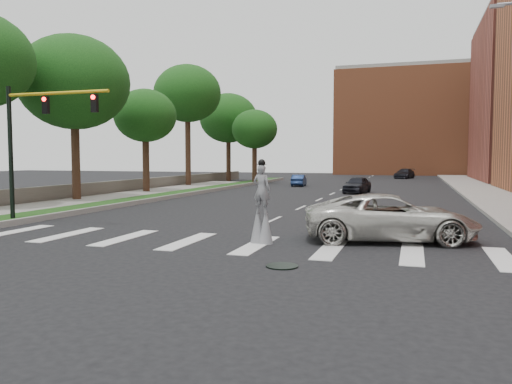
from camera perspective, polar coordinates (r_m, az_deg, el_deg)
name	(u,v)px	position (r m, az deg, el deg)	size (l,w,h in m)	color
ground_plane	(210,248)	(16.77, -5.28, -6.42)	(160.00, 160.00, 0.00)	black
grass_median	(174,194)	(39.60, -9.37, -0.26)	(2.00, 60.00, 0.25)	#163D11
median_curb	(186,194)	(39.14, -8.00, -0.27)	(0.20, 60.00, 0.28)	gray
sidewalk_left	(55,205)	(32.88, -22.03, -1.42)	(4.00, 60.00, 0.18)	gray
sidewalk_right	(500,197)	(40.75, 26.12, -0.54)	(5.00, 90.00, 0.18)	gray
stone_wall	(126,186)	(44.03, -14.58, 0.64)	(0.50, 56.00, 1.10)	#57534A
manhole	(282,266)	(13.96, 2.99, -8.45)	(0.90, 0.90, 0.04)	black
building_backdrop	(413,123)	(93.38, 17.46, 7.48)	(26.00, 14.00, 18.00)	#B65F39
traffic_signal	(32,132)	(24.39, -24.23, 6.29)	(5.30, 0.23, 6.20)	black
stilt_performer	(262,210)	(17.47, 0.65, -2.12)	(0.84, 0.57, 2.96)	#341F14
suv_crossing	(390,217)	(18.68, 15.11, -2.83)	(2.83, 6.14, 1.71)	beige
car_near	(357,185)	(42.96, 11.48, 0.83)	(1.68, 4.19, 1.43)	black
car_mid	(299,180)	(52.54, 4.93, 1.33)	(1.26, 3.63, 1.19)	navy
car_far	(404,174)	(74.11, 16.61, 2.03)	(1.95, 4.80, 1.39)	black
tree_2	(74,83)	(36.41, -20.10, 11.64)	(7.41, 7.41, 11.20)	#341F14
tree_3	(145,116)	(42.96, -12.54, 8.45)	(5.18, 5.18, 8.69)	#341F14
tree_4	(187,94)	(52.39, -7.84, 11.05)	(6.88, 6.88, 12.46)	#341F14
tree_5	(228,118)	(61.90, -3.18, 8.41)	(7.10, 7.10, 10.84)	#341F14
tree_6	(254,130)	(56.76, -0.17, 7.16)	(5.18, 5.18, 8.40)	#341F14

